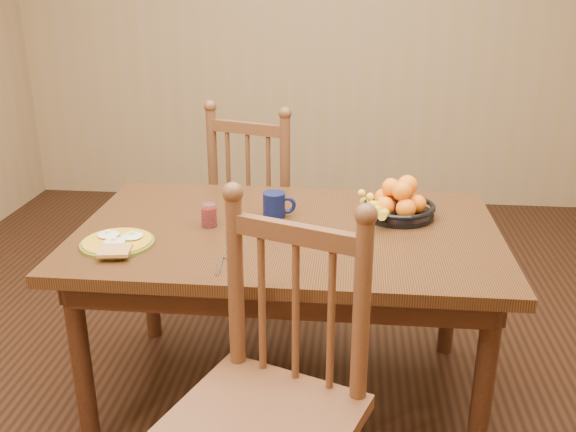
# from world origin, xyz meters

# --- Properties ---
(room) EXTENTS (4.52, 5.02, 2.72)m
(room) POSITION_xyz_m (0.00, 0.00, 1.35)
(room) COLOR black
(room) RESTS_ON ground
(dining_table) EXTENTS (1.60, 1.00, 0.75)m
(dining_table) POSITION_xyz_m (0.00, 0.00, 0.67)
(dining_table) COLOR black
(dining_table) RESTS_ON ground
(chair_far) EXTENTS (0.60, 0.59, 1.06)m
(chair_far) POSITION_xyz_m (-0.21, 0.84, 0.52)
(chair_far) COLOR #4B2D16
(chair_far) RESTS_ON ground
(chair_near) EXTENTS (0.62, 0.61, 1.08)m
(chair_near) POSITION_xyz_m (0.03, -0.79, 0.53)
(chair_near) COLOR #4B2D16
(chair_near) RESTS_ON ground
(breakfast_plate) EXTENTS (0.26, 0.29, 0.04)m
(breakfast_plate) POSITION_xyz_m (-0.59, -0.23, 0.76)
(breakfast_plate) COLOR #59601E
(breakfast_plate) RESTS_ON dining_table
(fork) EXTENTS (0.04, 0.18, 0.00)m
(fork) POSITION_xyz_m (-0.19, -0.33, 0.75)
(fork) COLOR silver
(fork) RESTS_ON dining_table
(spoon) EXTENTS (0.06, 0.16, 0.01)m
(spoon) POSITION_xyz_m (-0.67, -0.20, 0.75)
(spoon) COLOR silver
(spoon) RESTS_ON dining_table
(coffee_mug) EXTENTS (0.13, 0.09, 0.10)m
(coffee_mug) POSITION_xyz_m (-0.06, 0.12, 0.80)
(coffee_mug) COLOR #0A1138
(coffee_mug) RESTS_ON dining_table
(juice_glass) EXTENTS (0.06, 0.06, 0.09)m
(juice_glass) POSITION_xyz_m (-0.30, -0.01, 0.79)
(juice_glass) COLOR silver
(juice_glass) RESTS_ON dining_table
(fruit_bowl) EXTENTS (0.32, 0.32, 0.17)m
(fruit_bowl) POSITION_xyz_m (0.42, 0.17, 0.81)
(fruit_bowl) COLOR black
(fruit_bowl) RESTS_ON dining_table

